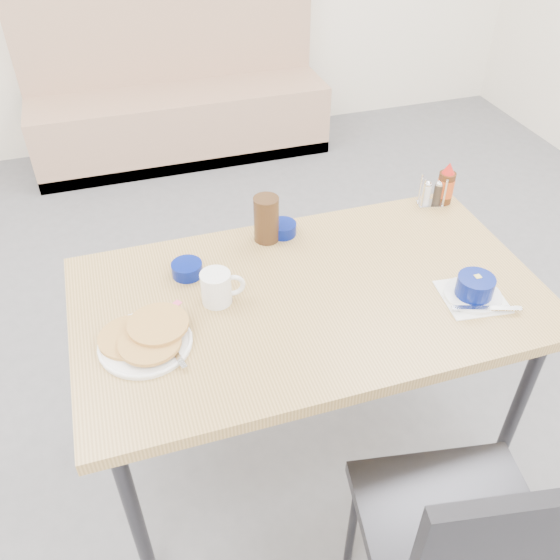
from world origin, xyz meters
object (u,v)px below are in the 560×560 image
object	(u,v)px
dining_table	(309,309)
creamer_bowl	(187,269)
coffee_mug	(218,287)
butter_bowl	(283,229)
grits_setting	(474,289)
diner_chair	(477,550)
condiment_caddy	(432,195)
pancake_plate	(146,339)
syrup_bottle	(446,185)
booth_bench	(178,101)
amber_tumbler	(266,219)

from	to	relation	value
dining_table	creamer_bowl	bearing A→B (deg)	149.04
coffee_mug	butter_bowl	bearing A→B (deg)	43.57
grits_setting	diner_chair	bearing A→B (deg)	-117.77
dining_table	condiment_caddy	distance (m)	0.69
creamer_bowl	diner_chair	bearing A→B (deg)	-64.26
pancake_plate	syrup_bottle	xyz separation A→B (m)	(1.14, 0.40, 0.05)
coffee_mug	condiment_caddy	distance (m)	0.91
butter_bowl	creamer_bowl	bearing A→B (deg)	-160.76
booth_bench	grits_setting	distance (m)	2.77
booth_bench	coffee_mug	world-z (taller)	booth_bench
grits_setting	condiment_caddy	distance (m)	0.52
grits_setting	amber_tumbler	xyz separation A→B (m)	(-0.50, 0.47, 0.05)
grits_setting	syrup_bottle	xyz separation A→B (m)	(0.18, 0.50, 0.04)
creamer_bowl	condiment_caddy	xyz separation A→B (m)	(0.92, 0.14, 0.02)
booth_bench	amber_tumbler	world-z (taller)	booth_bench
butter_bowl	condiment_caddy	size ratio (longest dim) A/B	0.82
diner_chair	condiment_caddy	xyz separation A→B (m)	(0.45, 1.11, 0.21)
diner_chair	coffee_mug	distance (m)	0.94
diner_chair	creamer_bowl	bearing A→B (deg)	125.31
coffee_mug	creamer_bowl	xyz separation A→B (m)	(-0.06, 0.15, -0.03)
condiment_caddy	syrup_bottle	bearing A→B (deg)	12.92
grits_setting	butter_bowl	distance (m)	0.65
grits_setting	pancake_plate	bearing A→B (deg)	174.03
dining_table	syrup_bottle	xyz separation A→B (m)	(0.64, 0.34, 0.13)
dining_table	creamer_bowl	xyz separation A→B (m)	(-0.33, 0.20, 0.08)
dining_table	diner_chair	distance (m)	0.79
grits_setting	amber_tumbler	world-z (taller)	amber_tumbler
booth_bench	butter_bowl	bearing A→B (deg)	-89.55
amber_tumbler	syrup_bottle	bearing A→B (deg)	2.52
grits_setting	condiment_caddy	size ratio (longest dim) A/B	1.87
coffee_mug	grits_setting	xyz separation A→B (m)	(0.72, -0.21, -0.02)
booth_bench	grits_setting	bearing A→B (deg)	-80.41
butter_bowl	condiment_caddy	distance (m)	0.57
pancake_plate	coffee_mug	size ratio (longest dim) A/B	1.95
condiment_caddy	booth_bench	bearing A→B (deg)	117.96
pancake_plate	coffee_mug	distance (m)	0.26
pancake_plate	amber_tumbler	distance (m)	0.59
pancake_plate	booth_bench	bearing A→B (deg)	79.19
pancake_plate	creamer_bowl	size ratio (longest dim) A/B	2.68
booth_bench	amber_tumbler	xyz separation A→B (m)	(-0.04, -2.22, 0.49)
pancake_plate	condiment_caddy	world-z (taller)	condiment_caddy
coffee_mug	butter_bowl	xyz separation A→B (m)	(0.29, 0.27, -0.03)
booth_bench	butter_bowl	xyz separation A→B (m)	(0.02, -2.21, 0.43)
creamer_bowl	amber_tumbler	xyz separation A→B (m)	(0.29, 0.11, 0.06)
pancake_plate	coffee_mug	xyz separation A→B (m)	(0.23, 0.11, 0.03)
booth_bench	grits_setting	size ratio (longest dim) A/B	9.03
booth_bench	dining_table	bearing A→B (deg)	-90.00
dining_table	pancake_plate	size ratio (longest dim) A/B	5.46
pancake_plate	condiment_caddy	size ratio (longest dim) A/B	2.28
booth_bench	condiment_caddy	world-z (taller)	booth_bench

